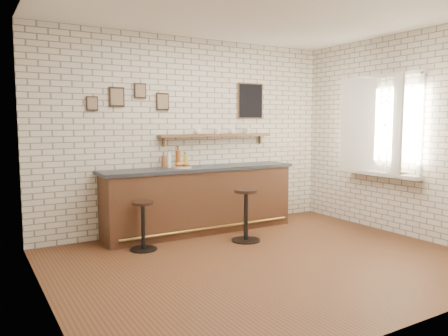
{
  "coord_description": "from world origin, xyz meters",
  "views": [
    {
      "loc": [
        -3.1,
        -4.2,
        1.69
      ],
      "look_at": [
        -0.06,
        0.9,
        1.07
      ],
      "focal_mm": 35.0,
      "sensor_mm": 36.0,
      "label": 1
    }
  ],
  "objects_px": {
    "bitters_bottle_white": "(169,161)",
    "shelf_cup_b": "(217,131)",
    "bitters_bottle_amber": "(178,159)",
    "shelf_cup_d": "(248,131)",
    "bar_counter": "(200,199)",
    "shelf_cup_a": "(198,132)",
    "ciabatta_sandwich": "(183,165)",
    "bar_stool_left": "(143,224)",
    "bar_stool_right": "(246,214)",
    "bitters_bottle_brown": "(164,162)",
    "book_upper": "(395,172)",
    "book_lower": "(394,173)",
    "condiment_bottle_yellow": "(186,161)",
    "shelf_cup_c": "(231,131)",
    "sandwich_plate": "(182,167)"
  },
  "relations": [
    {
      "from": "bitters_bottle_white",
      "to": "shelf_cup_b",
      "type": "bearing_deg",
      "value": 3.62
    },
    {
      "from": "bitters_bottle_amber",
      "to": "shelf_cup_d",
      "type": "xyz_separation_m",
      "value": [
        1.31,
        0.06,
        0.41
      ]
    },
    {
      "from": "bar_counter",
      "to": "shelf_cup_a",
      "type": "distance_m",
      "value": 1.06
    },
    {
      "from": "ciabatta_sandwich",
      "to": "bar_stool_left",
      "type": "distance_m",
      "value": 1.19
    },
    {
      "from": "bar_stool_right",
      "to": "bitters_bottle_white",
      "type": "bearing_deg",
      "value": 128.41
    },
    {
      "from": "bar_stool_left",
      "to": "bitters_bottle_amber",
      "type": "bearing_deg",
      "value": 37.91
    },
    {
      "from": "bitters_bottle_white",
      "to": "bar_stool_left",
      "type": "distance_m",
      "value": 1.19
    },
    {
      "from": "bar_counter",
      "to": "bitters_bottle_white",
      "type": "xyz_separation_m",
      "value": [
        -0.45,
        0.15,
        0.61
      ]
    },
    {
      "from": "bitters_bottle_amber",
      "to": "bar_counter",
      "type": "bearing_deg",
      "value": -25.59
    },
    {
      "from": "bar_counter",
      "to": "ciabatta_sandwich",
      "type": "relative_size",
      "value": 14.79
    },
    {
      "from": "bar_stool_right",
      "to": "shelf_cup_b",
      "type": "distance_m",
      "value": 1.54
    },
    {
      "from": "bitters_bottle_brown",
      "to": "shelf_cup_b",
      "type": "distance_m",
      "value": 1.06
    },
    {
      "from": "shelf_cup_b",
      "to": "book_upper",
      "type": "bearing_deg",
      "value": -110.59
    },
    {
      "from": "book_lower",
      "to": "book_upper",
      "type": "relative_size",
      "value": 1.12
    },
    {
      "from": "shelf_cup_b",
      "to": "ciabatta_sandwich",
      "type": "bearing_deg",
      "value": 128.02
    },
    {
      "from": "bitters_bottle_amber",
      "to": "shelf_cup_a",
      "type": "height_order",
      "value": "shelf_cup_a"
    },
    {
      "from": "shelf_cup_b",
      "to": "shelf_cup_d",
      "type": "distance_m",
      "value": 0.59
    },
    {
      "from": "bitters_bottle_white",
      "to": "bitters_bottle_amber",
      "type": "height_order",
      "value": "bitters_bottle_amber"
    },
    {
      "from": "bitters_bottle_white",
      "to": "shelf_cup_d",
      "type": "relative_size",
      "value": 2.52
    },
    {
      "from": "ciabatta_sandwich",
      "to": "bitters_bottle_brown",
      "type": "xyz_separation_m",
      "value": [
        -0.25,
        0.14,
        0.05
      ]
    },
    {
      "from": "bitters_bottle_brown",
      "to": "bitters_bottle_white",
      "type": "distance_m",
      "value": 0.08
    },
    {
      "from": "ciabatta_sandwich",
      "to": "shelf_cup_b",
      "type": "height_order",
      "value": "shelf_cup_b"
    },
    {
      "from": "bitters_bottle_white",
      "to": "book_lower",
      "type": "distance_m",
      "value": 3.37
    },
    {
      "from": "bar_stool_left",
      "to": "shelf_cup_a",
      "type": "bearing_deg",
      "value": 30.07
    },
    {
      "from": "condiment_bottle_yellow",
      "to": "bar_stool_right",
      "type": "xyz_separation_m",
      "value": [
        0.48,
        -0.96,
        -0.7
      ]
    },
    {
      "from": "ciabatta_sandwich",
      "to": "book_upper",
      "type": "bearing_deg",
      "value": -31.92
    },
    {
      "from": "bar_stool_left",
      "to": "book_lower",
      "type": "height_order",
      "value": "book_lower"
    },
    {
      "from": "bitters_bottle_brown",
      "to": "shelf_cup_c",
      "type": "distance_m",
      "value": 1.3
    },
    {
      "from": "bitters_bottle_amber",
      "to": "bar_stool_left",
      "type": "height_order",
      "value": "bitters_bottle_amber"
    },
    {
      "from": "bitters_bottle_white",
      "to": "shelf_cup_d",
      "type": "xyz_separation_m",
      "value": [
        1.46,
        0.06,
        0.43
      ]
    },
    {
      "from": "shelf_cup_c",
      "to": "book_lower",
      "type": "distance_m",
      "value": 2.6
    },
    {
      "from": "shelf_cup_c",
      "to": "book_lower",
      "type": "bearing_deg",
      "value": -140.12
    },
    {
      "from": "condiment_bottle_yellow",
      "to": "shelf_cup_c",
      "type": "relative_size",
      "value": 1.89
    },
    {
      "from": "condiment_bottle_yellow",
      "to": "shelf_cup_d",
      "type": "height_order",
      "value": "shelf_cup_d"
    },
    {
      "from": "sandwich_plate",
      "to": "bar_stool_right",
      "type": "relative_size",
      "value": 0.38
    },
    {
      "from": "bitters_bottle_brown",
      "to": "book_upper",
      "type": "relative_size",
      "value": 1.14
    },
    {
      "from": "bar_stool_left",
      "to": "shelf_cup_d",
      "type": "relative_size",
      "value": 6.25
    },
    {
      "from": "shelf_cup_b",
      "to": "book_lower",
      "type": "height_order",
      "value": "shelf_cup_b"
    },
    {
      "from": "book_lower",
      "to": "condiment_bottle_yellow",
      "type": "bearing_deg",
      "value": 118.74
    },
    {
      "from": "bitters_bottle_amber",
      "to": "shelf_cup_b",
      "type": "xyz_separation_m",
      "value": [
        0.72,
        0.06,
        0.41
      ]
    },
    {
      "from": "book_upper",
      "to": "shelf_cup_b",
      "type": "bearing_deg",
      "value": 168.16
    },
    {
      "from": "ciabatta_sandwich",
      "to": "book_upper",
      "type": "height_order",
      "value": "ciabatta_sandwich"
    },
    {
      "from": "shelf_cup_b",
      "to": "shelf_cup_d",
      "type": "height_order",
      "value": "same"
    },
    {
      "from": "condiment_bottle_yellow",
      "to": "bar_stool_left",
      "type": "bearing_deg",
      "value": -146.08
    },
    {
      "from": "bitters_bottle_brown",
      "to": "book_lower",
      "type": "height_order",
      "value": "bitters_bottle_brown"
    },
    {
      "from": "bar_stool_right",
      "to": "book_upper",
      "type": "height_order",
      "value": "book_upper"
    },
    {
      "from": "shelf_cup_a",
      "to": "shelf_cup_c",
      "type": "relative_size",
      "value": 1.01
    },
    {
      "from": "bitters_bottle_brown",
      "to": "bar_counter",
      "type": "bearing_deg",
      "value": -15.15
    },
    {
      "from": "shelf_cup_c",
      "to": "condiment_bottle_yellow",
      "type": "bearing_deg",
      "value": 90.99
    },
    {
      "from": "bar_counter",
      "to": "book_lower",
      "type": "relative_size",
      "value": 13.46
    }
  ]
}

